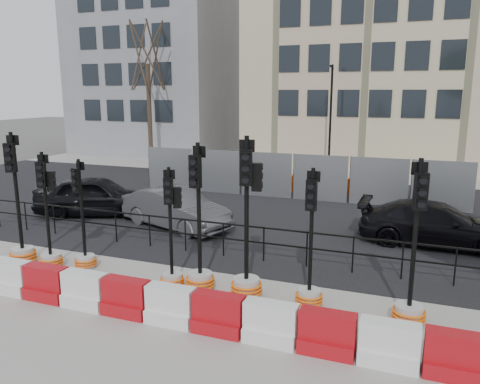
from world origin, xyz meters
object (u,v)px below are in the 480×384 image
at_px(traffic_signal_h, 411,292).
at_px(car_c, 436,224).
at_px(traffic_signal_d, 172,260).
at_px(car_a, 96,196).
at_px(traffic_signal_a, 21,237).

height_order(traffic_signal_h, car_c, traffic_signal_h).
bearing_deg(traffic_signal_d, car_a, 120.67).
bearing_deg(car_c, traffic_signal_h, 174.76).
bearing_deg(car_a, traffic_signal_d, -151.41).
height_order(traffic_signal_a, car_a, traffic_signal_a).
distance_m(traffic_signal_a, car_a, 5.15).
xyz_separation_m(traffic_signal_a, car_a, (-1.33, 4.97, 0.02)).
bearing_deg(traffic_signal_a, traffic_signal_h, -16.76).
xyz_separation_m(traffic_signal_a, traffic_signal_h, (9.95, 0.08, -0.04)).
bearing_deg(car_a, traffic_signal_a, 173.47).
relative_size(traffic_signal_a, traffic_signal_d, 1.22).
distance_m(car_a, car_c, 11.92).
height_order(car_a, car_c, car_a).
relative_size(traffic_signal_a, car_c, 0.78).
bearing_deg(traffic_signal_d, traffic_signal_h, -18.41).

